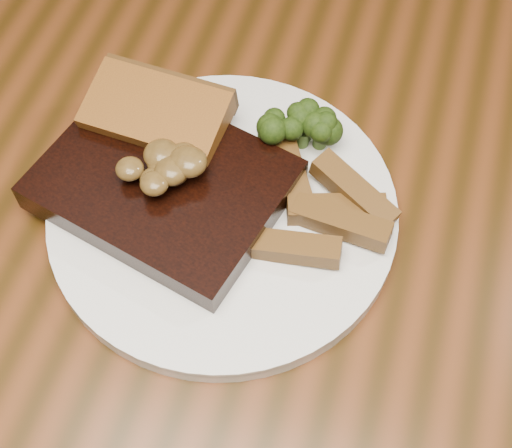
{
  "coord_description": "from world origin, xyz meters",
  "views": [
    {
      "loc": [
        0.07,
        -0.26,
        1.23
      ],
      "look_at": [
        -0.0,
        -0.0,
        0.78
      ],
      "focal_mm": 50.0,
      "sensor_mm": 36.0,
      "label": 1
    }
  ],
  "objects_px": {
    "plate": "(223,213)",
    "steak": "(163,185)",
    "dining_table": "(259,294)",
    "potato_wedges": "(319,219)",
    "garlic_bread": "(160,130)"
  },
  "relations": [
    {
      "from": "plate",
      "to": "dining_table",
      "type": "bearing_deg",
      "value": -21.73
    },
    {
      "from": "steak",
      "to": "potato_wedges",
      "type": "relative_size",
      "value": 1.84
    },
    {
      "from": "plate",
      "to": "potato_wedges",
      "type": "xyz_separation_m",
      "value": [
        0.07,
        0.01,
        0.02
      ]
    },
    {
      "from": "potato_wedges",
      "to": "dining_table",
      "type": "bearing_deg",
      "value": -155.53
    },
    {
      "from": "steak",
      "to": "dining_table",
      "type": "bearing_deg",
      "value": 4.77
    },
    {
      "from": "plate",
      "to": "potato_wedges",
      "type": "bearing_deg",
      "value": 3.95
    },
    {
      "from": "dining_table",
      "to": "potato_wedges",
      "type": "height_order",
      "value": "potato_wedges"
    },
    {
      "from": "steak",
      "to": "potato_wedges",
      "type": "xyz_separation_m",
      "value": [
        0.12,
        0.0,
        -0.0
      ]
    },
    {
      "from": "plate",
      "to": "potato_wedges",
      "type": "height_order",
      "value": "potato_wedges"
    },
    {
      "from": "dining_table",
      "to": "potato_wedges",
      "type": "bearing_deg",
      "value": 24.47
    },
    {
      "from": "garlic_bread",
      "to": "potato_wedges",
      "type": "height_order",
      "value": "same"
    },
    {
      "from": "dining_table",
      "to": "steak",
      "type": "distance_m",
      "value": 0.14
    },
    {
      "from": "steak",
      "to": "plate",
      "type": "bearing_deg",
      "value": 13.99
    },
    {
      "from": "plate",
      "to": "steak",
      "type": "distance_m",
      "value": 0.05
    },
    {
      "from": "dining_table",
      "to": "garlic_bread",
      "type": "height_order",
      "value": "garlic_bread"
    }
  ]
}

